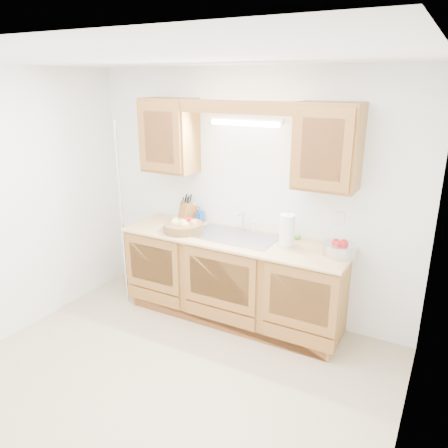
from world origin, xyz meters
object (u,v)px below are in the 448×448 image
Objects in this scene: fruit_basket at (183,226)px; paper_towel at (287,230)px; knife_block at (186,212)px; apple_bowl at (339,249)px.

paper_towel reaches higher than fruit_basket.
paper_towel is (1.22, -0.16, 0.04)m from knife_block.
fruit_basket is 1.43× the size of apple_bowl.
fruit_basket is 1.59× the size of knife_block.
fruit_basket is 1.40× the size of paper_towel.
paper_towel is at bearing 9.32° from knife_block.
knife_block is 1.72m from apple_bowl.
knife_block is 0.88× the size of paper_towel.
fruit_basket is at bearing -174.11° from paper_towel.
fruit_basket is 0.30m from knife_block.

